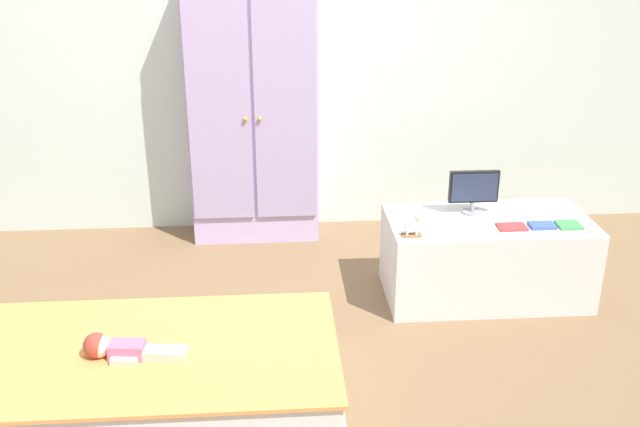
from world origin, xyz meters
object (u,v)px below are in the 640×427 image
book_blue (542,225)px  bed (111,382)px  tv_stand (486,257)px  book_red (512,227)px  book_green (569,225)px  wardrobe (253,112)px  rocking_horse_toy (413,226)px  doll (116,348)px  tv_monitor (474,189)px

book_blue → bed: bearing=-159.8°
bed → tv_stand: tv_stand is taller
bed → tv_stand: bearing=25.7°
bed → book_red: 1.97m
book_green → bed: bearing=-161.0°
book_red → book_green: size_ratio=1.20×
book_blue → book_red: bearing=180.0°
wardrobe → book_green: size_ratio=13.57×
wardrobe → rocking_horse_toy: bearing=-53.5°
bed → book_blue: bearing=20.2°
book_blue → doll: bearing=-158.3°
doll → tv_stand: (1.69, 0.88, -0.11)m
doll → rocking_horse_toy: bearing=28.9°
doll → book_green: (2.05, 0.76, 0.11)m
bed → rocking_horse_toy: 1.51m
book_blue → book_green: size_ratio=1.06×
wardrobe → book_red: bearing=-37.4°
bed → wardrobe: size_ratio=1.16×
rocking_horse_toy → book_green: size_ratio=1.00×
doll → book_blue: (1.91, 0.76, 0.11)m
bed → tv_stand: size_ratio=1.77×
rocking_horse_toy → book_blue: size_ratio=0.94×
wardrobe → book_red: (1.25, -0.96, -0.35)m
rocking_horse_toy → book_green: bearing=4.6°
wardrobe → tv_monitor: (1.11, -0.76, -0.22)m
tv_monitor → book_green: bearing=-25.2°
doll → book_green: bearing=20.4°
wardrobe → book_red: wardrobe is taller
wardrobe → tv_monitor: size_ratio=6.17×
book_red → book_blue: book_blue is taller
tv_stand → rocking_horse_toy: size_ratio=8.82×
rocking_horse_toy → book_green: (0.78, 0.06, -0.05)m
rocking_horse_toy → book_blue: rocking_horse_toy is taller
bed → book_blue: (1.96, 0.72, 0.29)m
wardrobe → book_blue: bearing=-34.3°
wardrobe → tv_stand: 1.55m
bed → tv_monitor: tv_monitor is taller
doll → wardrobe: 1.85m
tv_monitor → book_red: size_ratio=1.82×
tv_stand → book_blue: book_blue is taller
tv_stand → rocking_horse_toy: (-0.42, -0.18, 0.27)m
doll → tv_stand: tv_stand is taller
tv_stand → tv_monitor: tv_monitor is taller
tv_stand → book_blue: bearing=-26.8°
book_red → tv_stand: bearing=123.7°
doll → rocking_horse_toy: (1.27, 0.70, 0.16)m
bed → rocking_horse_toy: bearing=26.7°
doll → tv_monitor: (1.62, 0.96, 0.24)m
wardrobe → book_red: 1.61m
book_green → rocking_horse_toy: bearing=-175.4°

